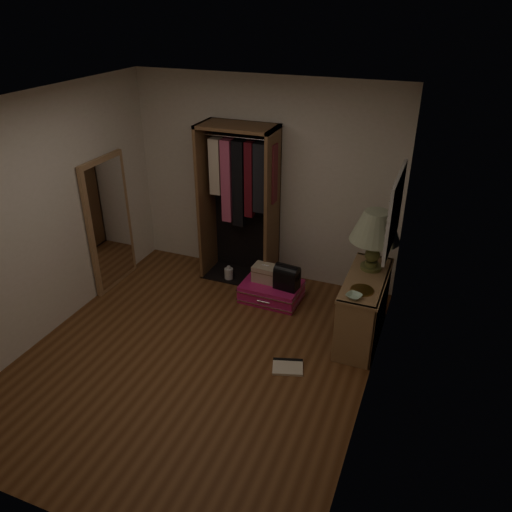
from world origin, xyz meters
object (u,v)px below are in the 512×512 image
(open_wardrobe, at_px, (241,192))
(white_jug, at_px, (229,274))
(table_lamp, at_px, (376,228))
(black_bag, at_px, (287,276))
(floor_mirror, at_px, (110,224))
(pink_suitcase, at_px, (271,291))
(train_case, at_px, (265,273))
(console_bookshelf, at_px, (364,304))

(open_wardrobe, height_order, white_jug, open_wardrobe)
(open_wardrobe, height_order, table_lamp, open_wardrobe)
(black_bag, xyz_separation_m, white_jug, (-0.90, 0.27, -0.30))
(floor_mirror, distance_m, pink_suitcase, 2.21)
(black_bag, distance_m, table_lamp, 1.31)
(floor_mirror, distance_m, black_bag, 2.33)
(train_case, bearing_deg, console_bookshelf, -12.94)
(pink_suitcase, bearing_deg, open_wardrobe, 145.52)
(open_wardrobe, distance_m, pink_suitcase, 1.31)
(console_bookshelf, relative_size, train_case, 3.53)
(pink_suitcase, height_order, table_lamp, table_lamp)
(table_lamp, relative_size, white_jug, 3.32)
(floor_mirror, height_order, table_lamp, floor_mirror)
(floor_mirror, distance_m, table_lamp, 3.27)
(open_wardrobe, xyz_separation_m, black_bag, (0.78, -0.44, -0.83))
(floor_mirror, xyz_separation_m, black_bag, (2.25, 0.33, -0.46))
(console_bookshelf, xyz_separation_m, black_bag, (-0.98, 0.29, -0.01))
(train_case, distance_m, table_lamp, 1.59)
(pink_suitcase, bearing_deg, white_jug, 162.14)
(open_wardrobe, bearing_deg, train_case, -38.23)
(open_wardrobe, relative_size, train_case, 6.46)
(white_jug, bearing_deg, open_wardrobe, 53.82)
(pink_suitcase, xyz_separation_m, train_case, (-0.10, 0.04, 0.22))
(black_bag, bearing_deg, floor_mirror, -165.03)
(open_wardrobe, height_order, black_bag, open_wardrobe)
(open_wardrobe, bearing_deg, black_bag, -29.57)
(pink_suitcase, height_order, black_bag, black_bag)
(open_wardrobe, relative_size, white_jug, 10.14)
(train_case, bearing_deg, black_bag, -9.87)
(pink_suitcase, bearing_deg, floor_mirror, -168.67)
(console_bookshelf, distance_m, open_wardrobe, 2.07)
(open_wardrobe, xyz_separation_m, floor_mirror, (-1.48, -0.77, -0.36))
(train_case, height_order, white_jug, train_case)
(train_case, xyz_separation_m, black_bag, (0.30, -0.07, 0.06))
(table_lamp, bearing_deg, open_wardrobe, 162.92)
(console_bookshelf, distance_m, train_case, 1.34)
(console_bookshelf, height_order, open_wardrobe, open_wardrobe)
(open_wardrobe, relative_size, black_bag, 6.51)
(console_bookshelf, height_order, white_jug, console_bookshelf)
(console_bookshelf, distance_m, white_jug, 1.99)
(train_case, bearing_deg, open_wardrobe, 144.38)
(open_wardrobe, distance_m, black_bag, 1.22)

